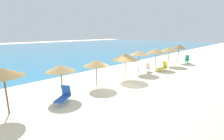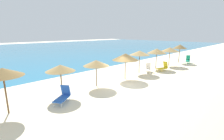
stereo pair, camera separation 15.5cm
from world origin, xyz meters
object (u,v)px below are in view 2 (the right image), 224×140
Objects in this scene: lounge_chair_0 at (188,60)px; lounge_chair_2 at (63,96)px; beach_umbrella_3 at (60,68)px; lounge_chair_3 at (163,67)px; beach_umbrella_6 at (140,53)px; beach_umbrella_4 at (96,63)px; beach_umbrella_5 at (125,57)px; beach_umbrella_7 at (157,51)px; beach_umbrella_9 at (180,47)px; beach_umbrella_2 at (3,72)px; beach_umbrella_8 at (170,49)px; lounge_chair_1 at (148,68)px.

lounge_chair_0 is 1.01× the size of lounge_chair_2.
lounge_chair_3 is at bearing -6.57° from beach_umbrella_3.
lounge_chair_3 is at bearing -28.80° from beach_umbrella_6.
beach_umbrella_4 reaches higher than lounge_chair_2.
lounge_chair_3 is at bearing -9.74° from beach_umbrella_5.
lounge_chair_3 is (6.13, -1.05, -1.87)m from beach_umbrella_5.
beach_umbrella_5 reaches higher than beach_umbrella_3.
beach_umbrella_7 reaches higher than beach_umbrella_6.
beach_umbrella_7 is 0.93× the size of beach_umbrella_9.
beach_umbrella_2 is 23.97m from beach_umbrella_9.
beach_umbrella_4 is 0.89× the size of beach_umbrella_7.
beach_umbrella_4 is 10.34m from beach_umbrella_7.
beach_umbrella_9 reaches higher than lounge_chair_0.
beach_umbrella_7 is 1.01× the size of beach_umbrella_8.
beach_umbrella_2 is 0.96× the size of beach_umbrella_9.
lounge_chair_2 is (3.08, -0.96, -2.04)m from beach_umbrella_2.
beach_umbrella_5 is 6.74m from beach_umbrella_7.
lounge_chair_2 is at bearing -173.33° from beach_umbrella_6.
beach_umbrella_4 is at bearing 179.65° from beach_umbrella_7.
beach_umbrella_5 is at bearing -177.73° from beach_umbrella_7.
beach_umbrella_9 is (13.38, -0.06, 0.24)m from beach_umbrella_5.
beach_umbrella_8 is at bearing -0.85° from beach_umbrella_2.
beach_umbrella_7 is at bearing 0.12° from beach_umbrella_2.
lounge_chair_1 is 0.96× the size of lounge_chair_2.
lounge_chair_0 is at bearing -129.07° from lounge_chair_1.
beach_umbrella_5 is 7.76m from lounge_chair_2.
beach_umbrella_6 reaches higher than lounge_chair_3.
beach_umbrella_9 is at bearing 14.41° from lounge_chair_0.
lounge_chair_1 is (1.04, -0.61, -1.95)m from beach_umbrella_6.
lounge_chair_1 is (-2.45, -0.34, -1.92)m from beach_umbrella_7.
beach_umbrella_2 is at bearing -178.75° from beach_umbrella_6.
beach_umbrella_6 is at bearing 62.66° from lounge_chair_0.
beach_umbrella_8 is at bearing -1.79° from beach_umbrella_3.
beach_umbrella_8 reaches higher than beach_umbrella_6.
beach_umbrella_6 is (13.83, 0.30, -0.13)m from beach_umbrella_2.
beach_umbrella_5 is (10.59, -0.23, -0.20)m from beach_umbrella_2.
beach_umbrella_2 reaches higher than beach_umbrella_6.
lounge_chair_3 is (-7.99, 0.17, -0.01)m from lounge_chair_0.
beach_umbrella_5 is 0.93× the size of beach_umbrella_9.
beach_umbrella_2 is at bearing 56.41° from lounge_chair_1.
beach_umbrella_7 reaches higher than lounge_chair_3.
beach_umbrella_8 is at bearing -122.39° from lounge_chair_1.
beach_umbrella_6 is at bearing 9.31° from beach_umbrella_5.
beach_umbrella_4 is at bearing 54.65° from lounge_chair_1.
beach_umbrella_3 is 21.20m from lounge_chair_0.
beach_umbrella_4 is at bearing -2.11° from beach_umbrella_3.
beach_umbrella_7 is (6.74, 0.27, 0.04)m from beach_umbrella_5.
lounge_chair_2 is (-7.51, -0.73, -1.84)m from beach_umbrella_5.
lounge_chair_2 is at bearing -17.26° from beach_umbrella_2.
beach_umbrella_4 is at bearing 66.81° from lounge_chair_0.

